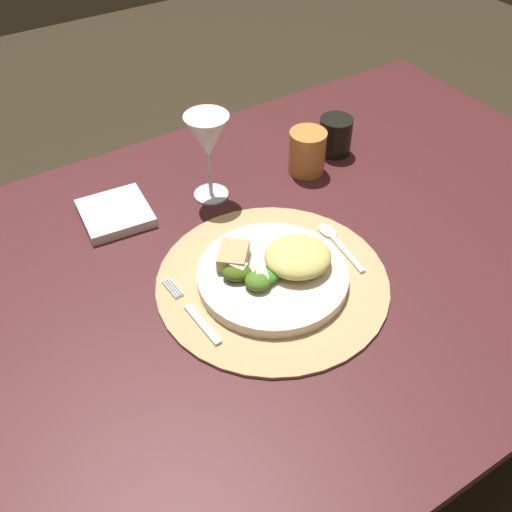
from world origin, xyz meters
name	(u,v)px	position (x,y,z in m)	size (l,w,h in m)	color
ground_plane	(267,459)	(0.00, 0.00, 0.00)	(6.00, 6.00, 0.00)	#322919
dining_table	(270,305)	(0.00, 0.00, 0.58)	(1.44, 0.91, 0.70)	#471C1E
placemat	(272,281)	(-0.03, -0.05, 0.70)	(0.38, 0.38, 0.01)	tan
dinner_plate	(273,276)	(-0.03, -0.05, 0.72)	(0.24, 0.24, 0.02)	silver
pasta_serving	(298,257)	(0.01, -0.06, 0.75)	(0.11, 0.10, 0.04)	#DFCF69
salad_greens	(253,277)	(-0.07, -0.05, 0.74)	(0.09, 0.09, 0.02)	#445812
bread_piece	(233,256)	(-0.07, 0.01, 0.74)	(0.06, 0.04, 0.03)	tan
fork	(194,313)	(-0.17, -0.04, 0.71)	(0.02, 0.16, 0.00)	silver
spoon	(334,238)	(0.12, -0.02, 0.71)	(0.03, 0.14, 0.01)	silver
napkin	(115,213)	(-0.18, 0.25, 0.71)	(0.12, 0.12, 0.02)	white
wine_glass	(206,140)	(0.00, 0.21, 0.82)	(0.08, 0.08, 0.17)	silver
amber_tumbler	(307,152)	(0.20, 0.18, 0.75)	(0.07, 0.07, 0.09)	#CC853F
dark_tumbler	(335,136)	(0.29, 0.20, 0.74)	(0.07, 0.07, 0.08)	black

